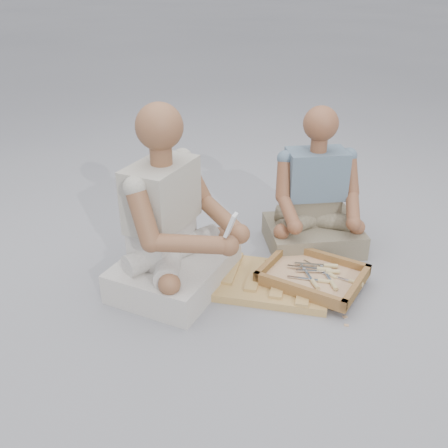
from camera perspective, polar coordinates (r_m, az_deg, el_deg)
The scene contains 26 objects.
ground at distance 2.50m, azimuth 0.60°, elevation -7.71°, with size 60.00×60.00×0.00m, color gray.
carved_panel at distance 2.55m, azimuth 5.02°, elevation -6.64°, with size 0.61×0.40×0.04m, color #A98A41.
tool_tray at distance 2.55m, azimuth 10.10°, elevation -5.83°, with size 0.50×0.41×0.06m.
chisel_0 at distance 2.51m, azimuth 10.98°, elevation -6.38°, with size 0.22×0.07×0.02m.
chisel_1 at distance 2.58m, azimuth 11.79°, elevation -5.55°, with size 0.21×0.11×0.02m.
chisel_2 at distance 2.49m, azimuth 12.24°, elevation -6.61°, with size 0.14×0.19×0.02m.
chisel_3 at distance 2.62m, azimuth 11.64°, elevation -4.65°, with size 0.21×0.09×0.02m.
chisel_4 at distance 2.58m, azimuth 11.82°, elevation -5.31°, with size 0.21×0.10×0.02m.
chisel_5 at distance 2.58m, azimuth 10.89°, elevation -5.06°, with size 0.22×0.08×0.02m.
chisel_6 at distance 2.48m, azimuth 10.17°, elevation -6.54°, with size 0.16×0.18×0.02m.
chisel_7 at distance 2.53m, azimuth 14.38°, elevation -6.38°, with size 0.22×0.03×0.02m.
wood_chip_0 at distance 2.57m, azimuth 7.14°, elevation -6.83°, with size 0.02×0.01×0.00m, color tan.
wood_chip_1 at distance 2.61m, azimuth 8.94°, elevation -6.48°, with size 0.02×0.01×0.00m, color tan.
wood_chip_2 at distance 2.40m, azimuth 13.67°, elevation -10.28°, with size 0.02×0.01×0.00m, color tan.
wood_chip_3 at distance 2.70m, azimuth 10.12°, elevation -5.25°, with size 0.02×0.01×0.00m, color tan.
wood_chip_4 at distance 2.63m, azimuth 7.00°, elevation -5.98°, with size 0.02×0.01×0.00m, color tan.
wood_chip_5 at distance 2.83m, azimuth 11.47°, elevation -3.78°, with size 0.02×0.01×0.00m, color tan.
wood_chip_6 at distance 2.57m, azimuth 12.98°, elevation -7.42°, with size 0.02×0.01×0.00m, color tan.
wood_chip_7 at distance 2.61m, azimuth 8.66°, elevation -6.37°, with size 0.02×0.01×0.00m, color tan.
wood_chip_8 at distance 2.36m, azimuth 13.82°, elevation -11.17°, with size 0.02×0.01×0.00m, color tan.
wood_chip_9 at distance 2.82m, azimuth 16.21°, elevation -4.52°, with size 0.02×0.01×0.00m, color tan.
wood_chip_10 at distance 2.81m, azimuth 14.36°, elevation -4.34°, with size 0.02×0.01×0.00m, color tan.
wood_chip_11 at distance 2.43m, azimuth 7.75°, elevation -9.11°, with size 0.02×0.01×0.00m, color tan.
craftsman at distance 2.41m, azimuth -5.98°, elevation -0.61°, with size 0.62×0.61×0.92m.
companion at distance 2.83m, azimuth 10.36°, elevation 2.44°, with size 0.66×0.63×0.80m.
mobile_phone at distance 2.16m, azimuth 0.78°, elevation -0.10°, with size 0.06×0.05×0.11m.
Camera 1 is at (0.92, -1.84, 1.43)m, focal length 40.00 mm.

